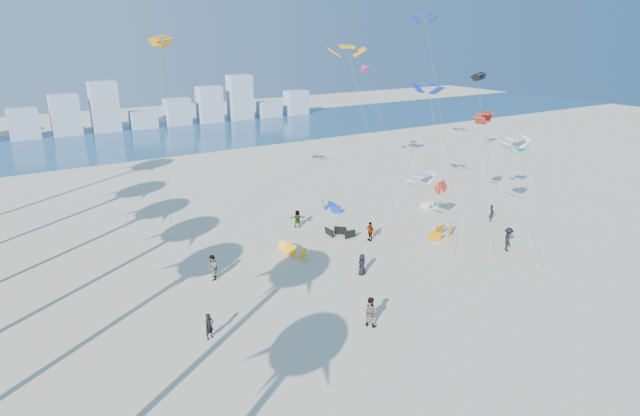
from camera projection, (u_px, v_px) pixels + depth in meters
ground at (449, 405)px, 24.48m from camera, size 220.00×220.00×0.00m
ocean at (112, 142)px, 82.35m from camera, size 220.00×220.00×0.00m
kitesurfer_near at (209, 326)px, 29.52m from camera, size 0.66×0.55×1.54m
kitesurfer_mid at (370, 311)px, 30.80m from camera, size 1.03×1.11×1.82m
kitesurfers_far at (377, 239)px, 41.56m from camera, size 26.47×14.49×1.90m
grounded_kites at (385, 218)px, 47.60m from camera, size 24.67×12.68×0.97m
flying_kites at (414, 81)px, 47.11m from camera, size 39.39×27.07×18.57m
distant_skyline at (89, 114)px, 88.81m from camera, size 85.00×3.00×8.40m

